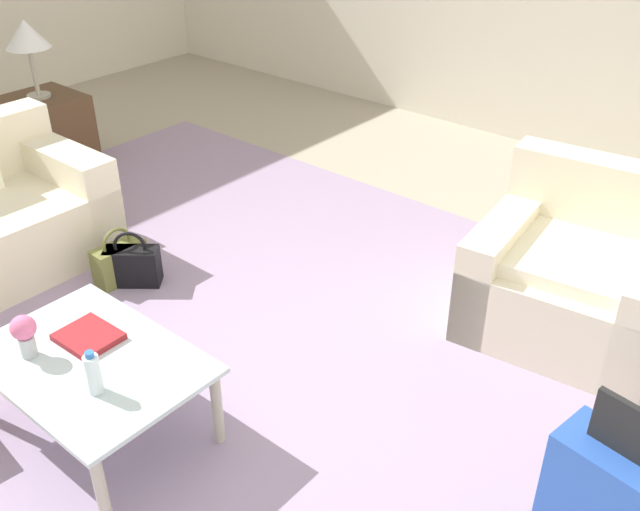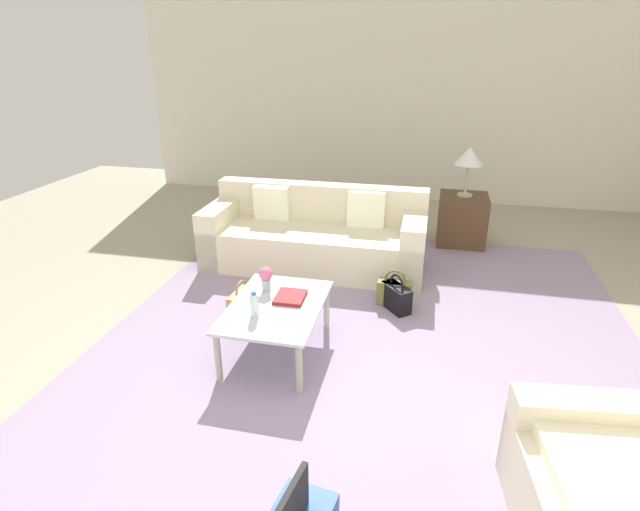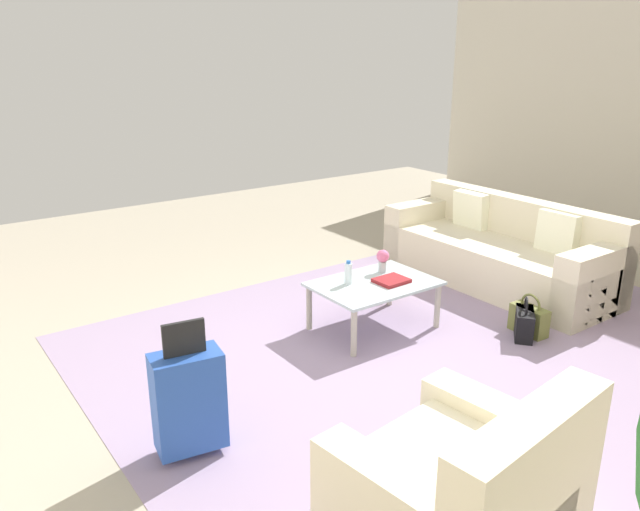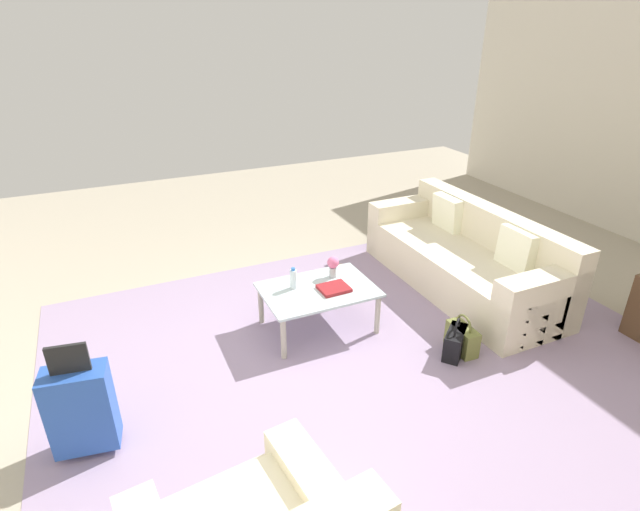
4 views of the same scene
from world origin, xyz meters
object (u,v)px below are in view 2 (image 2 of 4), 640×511
table_lamp (469,158)px  side_table (462,220)px  coffee_table_book (290,297)px  handbag_black (396,297)px  handbag_tan (242,304)px  handbag_olive (394,292)px  coffee_table (276,311)px  flower_vase (266,277)px  couch (316,238)px  water_bottle (254,305)px

table_lamp → side_table: bearing=180.0°
coffee_table_book → table_lamp: 3.10m
table_lamp → handbag_black: (1.90, -0.64, -0.93)m
handbag_tan → handbag_olive: same height
handbag_black → handbag_olive: same height
handbag_black → handbag_tan: bearing=-72.0°
handbag_olive → coffee_table: bearing=-40.2°
coffee_table → handbag_black: 1.27m
side_table → flower_vase: bearing=-32.6°
coffee_table → side_table: (-2.80, 1.50, -0.07)m
couch → handbag_olive: size_ratio=6.63×
coffee_table_book → handbag_tan: size_ratio=0.74×
water_bottle → handbag_black: bearing=138.7°
table_lamp → handbag_black: 2.21m
table_lamp → handbag_olive: (1.81, -0.66, -0.93)m
coffee_table_book → side_table: side_table is taller
flower_vase → handbag_tan: (-0.24, -0.33, -0.42)m
coffee_table → side_table: side_table is taller
coffee_table → table_lamp: table_lamp is taller
handbag_tan → water_bottle: bearing=29.5°
coffee_table → flower_vase: size_ratio=4.94×
couch → coffee_table_book: bearing=6.1°
side_table → water_bottle: bearing=-28.1°
flower_vase → table_lamp: table_lamp is taller
flower_vase → water_bottle: bearing=6.8°
coffee_table_book → handbag_tan: coffee_table_book is taller
couch → handbag_tan: 1.39m
couch → table_lamp: 2.04m
water_bottle → table_lamp: size_ratio=0.35×
coffee_table_book → handbag_olive: coffee_table_book is taller
handbag_olive → water_bottle: bearing=-38.2°
coffee_table_book → couch: bearing=-175.5°
table_lamp → handbag_black: table_lamp is taller
flower_vase → coffee_table: bearing=34.3°
table_lamp → flower_vase: bearing=-32.6°
couch → flower_vase: couch is taller
water_bottle → handbag_black: 1.51m
water_bottle → table_lamp: table_lamp is taller
table_lamp → water_bottle: bearing=-28.1°
coffee_table → table_lamp: size_ratio=1.72×
side_table → handbag_black: 2.01m
flower_vase → table_lamp: size_ratio=0.35×
couch → water_bottle: size_ratio=11.63×
coffee_table → flower_vase: bearing=-145.7°
water_bottle → coffee_table_book: (-0.32, 0.18, -0.08)m
side_table → handbag_tan: 3.06m
coffee_table → flower_vase: 0.32m
water_bottle → handbag_olive: size_ratio=0.57×
water_bottle → side_table: 3.41m
couch → water_bottle: bearing=0.0°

